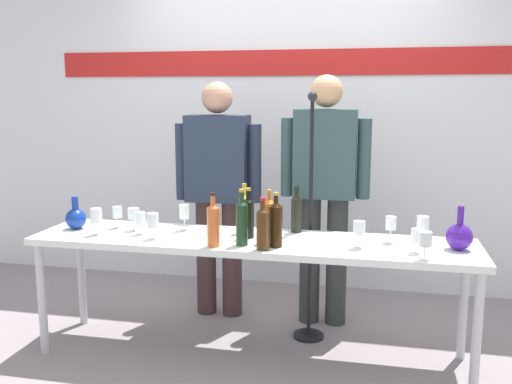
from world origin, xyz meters
TOP-DOWN VIEW (x-y plane):
  - ground_plane at (0.00, 0.00)m, footprint 10.00×10.00m
  - back_wall at (0.00, 1.42)m, footprint 5.55×0.11m
  - display_table at (0.00, 0.00)m, footprint 2.61×0.57m
  - decanter_blue_left at (-1.13, 0.01)m, footprint 0.13×0.13m
  - decanter_blue_right at (1.16, 0.01)m, footprint 0.15×0.15m
  - presenter_left at (-0.37, 0.61)m, footprint 0.62×0.22m
  - presenter_right at (0.37, 0.61)m, footprint 0.60×0.22m
  - wine_bottle_0 at (-0.16, -0.21)m, footprint 0.07×0.07m
  - wine_bottle_1 at (-0.02, 0.02)m, footprint 0.07×0.07m
  - wine_bottle_2 at (-0.02, -0.15)m, footprint 0.07×0.07m
  - wine_bottle_3 at (0.18, -0.14)m, footprint 0.07×0.07m
  - wine_bottle_4 at (0.24, 0.22)m, footprint 0.07×0.07m
  - wine_bottle_5 at (0.12, -0.06)m, footprint 0.08×0.08m
  - wine_bottle_6 at (-0.07, 0.14)m, footprint 0.06×0.06m
  - wine_bottle_7 at (0.12, -0.22)m, footprint 0.07×0.07m
  - wine_glass_left_0 at (-0.67, -0.04)m, footprint 0.06×0.06m
  - wine_glass_left_1 at (-0.56, -0.13)m, footprint 0.07×0.07m
  - wine_glass_left_2 at (-0.88, 0.09)m, footprint 0.06×0.06m
  - wine_glass_left_3 at (-0.75, 0.04)m, footprint 0.07×0.07m
  - wine_glass_left_4 at (-0.93, -0.11)m, footprint 0.07×0.07m
  - wine_glass_left_5 at (-0.45, 0.12)m, footprint 0.06×0.06m
  - wine_glass_right_0 at (0.80, 0.08)m, footprint 0.06×0.06m
  - wine_glass_right_1 at (0.63, -0.07)m, footprint 0.07×0.07m
  - wine_glass_right_2 at (0.98, 0.18)m, footprint 0.07×0.07m
  - wine_glass_right_3 at (0.93, -0.11)m, footprint 0.06×0.06m
  - wine_glass_right_4 at (0.97, -0.23)m, footprint 0.07×0.07m
  - microphone_stand at (0.31, 0.34)m, footprint 0.20×0.20m

SIDE VIEW (x-z plane):
  - ground_plane at x=0.00m, z-range 0.00..0.00m
  - microphone_stand at x=0.31m, z-range -0.26..1.33m
  - display_table at x=0.00m, z-range 0.31..1.04m
  - decanter_blue_left at x=-1.13m, z-range 0.70..0.91m
  - decanter_blue_right at x=1.16m, z-range 0.69..0.93m
  - wine_glass_right_3 at x=0.93m, z-range 0.76..0.90m
  - wine_glass_left_0 at x=-0.67m, z-range 0.76..0.90m
  - wine_glass_left_2 at x=-0.88m, z-range 0.76..0.90m
  - wine_glass_right_2 at x=0.98m, z-range 0.77..0.91m
  - wine_glass_left_3 at x=-0.75m, z-range 0.77..0.91m
  - wine_glass_right_4 at x=0.97m, z-range 0.77..0.92m
  - wine_glass_left_1 at x=-0.56m, z-range 0.77..0.92m
  - wine_glass_right_1 at x=0.63m, z-range 0.77..0.92m
  - wine_glass_right_0 at x=0.80m, z-range 0.77..0.92m
  - wine_glass_left_5 at x=-0.45m, z-range 0.77..0.93m
  - wine_glass_left_4 at x=-0.93m, z-range 0.77..0.93m
  - wine_bottle_4 at x=0.24m, z-range 0.72..1.00m
  - wine_bottle_7 at x=0.12m, z-range 0.72..1.01m
  - wine_bottle_6 at x=-0.07m, z-range 0.71..1.02m
  - wine_bottle_1 at x=-0.02m, z-range 0.72..1.01m
  - wine_bottle_0 at x=-0.16m, z-range 0.71..1.02m
  - wine_bottle_3 at x=0.18m, z-range 0.72..1.02m
  - wine_bottle_5 at x=0.12m, z-range 0.72..1.02m
  - wine_bottle_2 at x=-0.02m, z-range 0.71..1.03m
  - presenter_left at x=-0.37m, z-range 0.12..1.78m
  - presenter_right at x=0.37m, z-range 0.12..1.82m
  - back_wall at x=0.00m, z-range 0.00..3.00m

